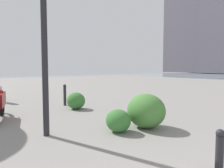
{
  "coord_description": "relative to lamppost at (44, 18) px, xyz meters",
  "views": [
    {
      "loc": [
        0.36,
        2.55,
        1.6
      ],
      "look_at": [
        10.13,
        -4.42,
        0.68
      ],
      "focal_mm": 34.18,
      "sensor_mm": 36.0,
      "label": 1
    }
  ],
  "objects": [
    {
      "name": "building_highrise",
      "position": [
        41.1,
        -66.28,
        13.63
      ],
      "size": [
        16.76,
        11.06,
        32.7
      ],
      "color": "#5B5660",
      "rests_on": "ground"
    },
    {
      "name": "lamppost",
      "position": [
        0.0,
        0.0,
        0.0
      ],
      "size": [
        0.98,
        0.28,
        4.1
      ],
      "color": "#232328",
      "rests_on": "ground"
    },
    {
      "name": "bollard_near",
      "position": [
        -3.33,
        -1.51,
        -2.36
      ],
      "size": [
        0.13,
        0.13,
        0.69
      ],
      "color": "#232328",
      "rests_on": "ground"
    },
    {
      "name": "bollard_mid",
      "position": [
        3.55,
        -1.97,
        -2.25
      ],
      "size": [
        0.13,
        0.13,
        0.9
      ],
      "color": "#232328",
      "rests_on": "ground"
    },
    {
      "name": "shrub_low",
      "position": [
        2.55,
        -2.01,
        -2.4
      ],
      "size": [
        0.76,
        0.69,
        0.65
      ],
      "color": "#387533",
      "rests_on": "ground"
    },
    {
      "name": "shrub_round",
      "position": [
        -0.88,
        -2.39,
        -2.27
      ],
      "size": [
        1.07,
        0.96,
        0.91
      ],
      "color": "#477F38",
      "rests_on": "ground"
    },
    {
      "name": "shrub_wide",
      "position": [
        -0.76,
        -1.55,
        -2.44
      ],
      "size": [
        0.67,
        0.6,
        0.57
      ],
      "color": "#387533",
      "rests_on": "ground"
    }
  ]
}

